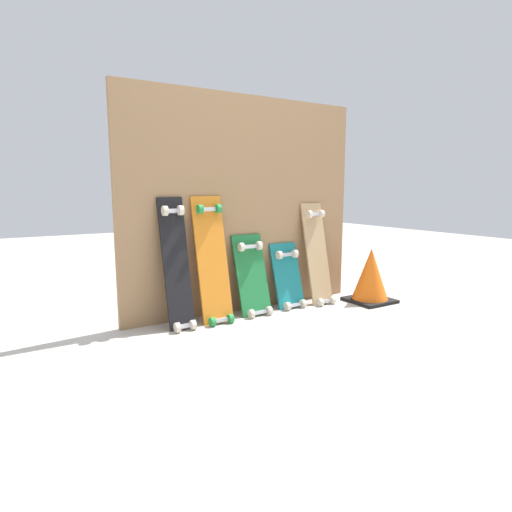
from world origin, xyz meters
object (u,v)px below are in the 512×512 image
at_px(traffic_cone, 371,276).
at_px(skateboard_black, 177,269).
at_px(skateboard_orange, 213,265).
at_px(skateboard_teal, 288,280).
at_px(skateboard_natural, 318,258).
at_px(skateboard_green, 253,280).

bearing_deg(traffic_cone, skateboard_black, 171.76).
bearing_deg(skateboard_orange, skateboard_teal, 1.29).
xyz_separation_m(skateboard_black, skateboard_natural, (1.12, -0.00, -0.03)).
distance_m(skateboard_orange, skateboard_natural, 0.88).
relative_size(skateboard_black, skateboard_green, 1.43).
height_order(skateboard_orange, skateboard_green, skateboard_orange).
relative_size(skateboard_green, skateboard_natural, 0.75).
xyz_separation_m(skateboard_black, skateboard_teal, (0.86, 0.01, -0.17)).
bearing_deg(skateboard_teal, skateboard_black, -179.17).
bearing_deg(skateboard_green, skateboard_black, -179.78).
bearing_deg(skateboard_natural, traffic_cone, -31.30).
bearing_deg(skateboard_green, skateboard_teal, 1.90).
height_order(skateboard_teal, traffic_cone, skateboard_teal).
distance_m(skateboard_green, skateboard_teal, 0.32).
height_order(skateboard_green, traffic_cone, skateboard_green).
relative_size(skateboard_teal, skateboard_natural, 0.65).
bearing_deg(traffic_cone, skateboard_green, 166.86).
relative_size(skateboard_green, traffic_cone, 1.48).
height_order(skateboard_black, skateboard_green, skateboard_black).
relative_size(skateboard_orange, skateboard_teal, 1.65).
xyz_separation_m(skateboard_black, skateboard_orange, (0.25, -0.00, 0.00)).
xyz_separation_m(skateboard_teal, traffic_cone, (0.61, -0.23, 0.01)).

